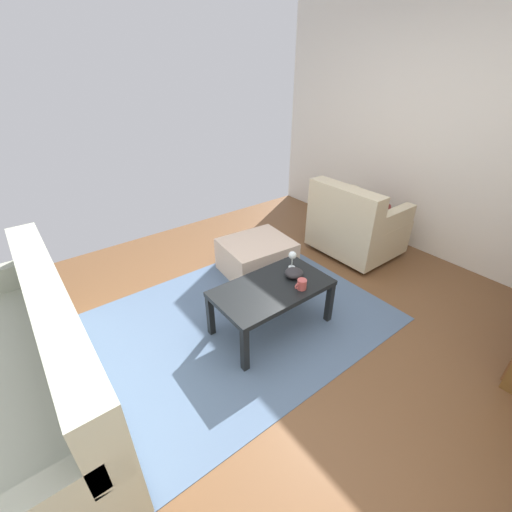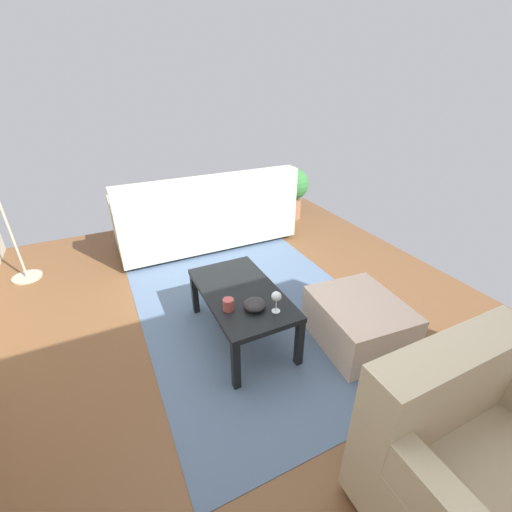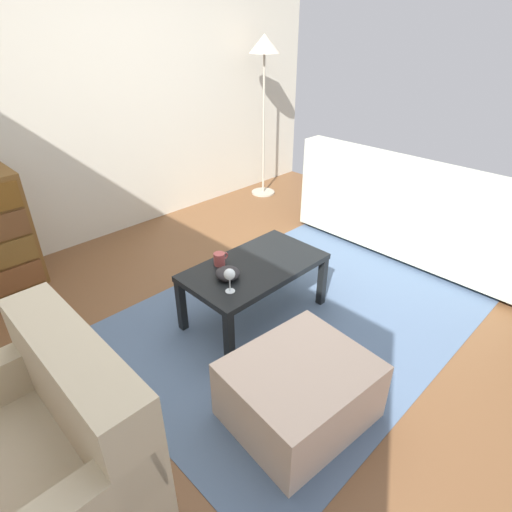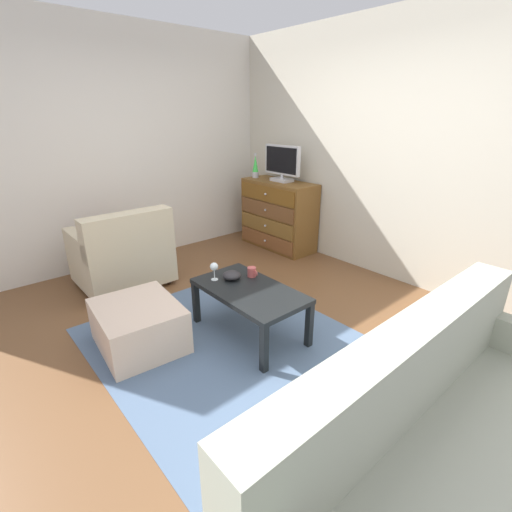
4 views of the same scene
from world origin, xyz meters
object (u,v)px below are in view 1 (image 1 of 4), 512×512
at_px(wine_glass, 292,256).
at_px(mug, 302,284).
at_px(bowl_decorative, 294,273).
at_px(couch_large, 25,375).
at_px(ottoman, 257,256).
at_px(coffee_table, 272,292).
at_px(armchair, 355,225).

height_order(wine_glass, mug, wine_glass).
xyz_separation_m(bowl_decorative, couch_large, (1.96, -0.30, -0.12)).
bearing_deg(bowl_decorative, ottoman, -104.69).
distance_m(coffee_table, armchair, 1.66).
xyz_separation_m(couch_large, ottoman, (-2.17, -0.48, -0.16)).
bearing_deg(wine_glass, armchair, -166.74).
height_order(coffee_table, ottoman, coffee_table).
relative_size(bowl_decorative, armchair, 0.18).
height_order(mug, ottoman, mug).
distance_m(wine_glass, ottoman, 0.76).
relative_size(coffee_table, couch_large, 0.47).
bearing_deg(bowl_decorative, coffee_table, -0.50).
height_order(wine_glass, ottoman, wine_glass).
bearing_deg(bowl_decorative, wine_glass, -126.04).
xyz_separation_m(coffee_table, mug, (-0.16, 0.17, 0.10)).
xyz_separation_m(bowl_decorative, armchair, (-1.37, -0.42, -0.11)).
relative_size(mug, ottoman, 0.16).
bearing_deg(coffee_table, ottoman, -119.57).
xyz_separation_m(coffee_table, wine_glass, (-0.32, -0.12, 0.17)).
bearing_deg(couch_large, ottoman, -167.50).
bearing_deg(armchair, bowl_decorative, 17.13).
height_order(coffee_table, armchair, armchair).
distance_m(bowl_decorative, ottoman, 0.86).
relative_size(bowl_decorative, ottoman, 0.22).
relative_size(armchair, ottoman, 1.27).
height_order(mug, bowl_decorative, mug).
bearing_deg(ottoman, mug, 73.61).
relative_size(couch_large, ottoman, 2.94).
xyz_separation_m(mug, armchair, (-1.44, -0.59, -0.11)).
bearing_deg(wine_glass, bowl_decorative, 53.96).
distance_m(coffee_table, couch_large, 1.75).
bearing_deg(armchair, wine_glass, 13.26).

